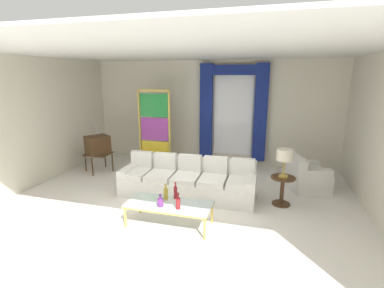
# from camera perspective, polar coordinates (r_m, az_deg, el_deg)

# --- Properties ---
(ground_plane) EXTENTS (16.00, 16.00, 0.00)m
(ground_plane) POSITION_cam_1_polar(r_m,az_deg,el_deg) (6.02, -2.51, -11.73)
(ground_plane) COLOR white
(wall_rear) EXTENTS (8.00, 0.12, 3.00)m
(wall_rear) POSITION_cam_1_polar(r_m,az_deg,el_deg) (8.47, 3.93, 6.29)
(wall_rear) COLOR silver
(wall_rear) RESTS_ON ground
(wall_left) EXTENTS (0.12, 7.00, 3.00)m
(wall_left) POSITION_cam_1_polar(r_m,az_deg,el_deg) (7.96, -27.10, 4.36)
(wall_left) COLOR silver
(wall_left) RESTS_ON ground
(wall_right) EXTENTS (0.12, 7.00, 3.00)m
(wall_right) POSITION_cam_1_polar(r_m,az_deg,el_deg) (6.17, 33.77, 1.26)
(wall_right) COLOR silver
(wall_right) RESTS_ON ground
(ceiling_slab) EXTENTS (8.00, 7.60, 0.04)m
(ceiling_slab) POSITION_cam_1_polar(r_m,az_deg,el_deg) (6.22, -0.38, 17.72)
(ceiling_slab) COLOR white
(curtained_window) EXTENTS (2.00, 0.17, 2.70)m
(curtained_window) POSITION_cam_1_polar(r_m,az_deg,el_deg) (8.17, 8.21, 7.61)
(curtained_window) COLOR white
(curtained_window) RESTS_ON ground
(couch_white_long) EXTENTS (2.94, 0.98, 0.86)m
(couch_white_long) POSITION_cam_1_polar(r_m,az_deg,el_deg) (6.32, -0.77, -7.43)
(couch_white_long) COLOR white
(couch_white_long) RESTS_ON ground
(coffee_table) EXTENTS (1.49, 0.64, 0.41)m
(coffee_table) POSITION_cam_1_polar(r_m,az_deg,el_deg) (5.08, -4.61, -12.09)
(coffee_table) COLOR silver
(coffee_table) RESTS_ON ground
(bottle_blue_decanter) EXTENTS (0.08, 0.08, 0.30)m
(bottle_blue_decanter) POSITION_cam_1_polar(r_m,az_deg,el_deg) (5.16, -5.28, -9.79)
(bottle_blue_decanter) COLOR gold
(bottle_blue_decanter) RESTS_ON coffee_table
(bottle_crystal_tall) EXTENTS (0.06, 0.06, 0.32)m
(bottle_crystal_tall) POSITION_cam_1_polar(r_m,az_deg,el_deg) (5.18, -3.33, -9.57)
(bottle_crystal_tall) COLOR maroon
(bottle_crystal_tall) RESTS_ON coffee_table
(bottle_amber_squat) EXTENTS (0.11, 0.11, 0.22)m
(bottle_amber_squat) POSITION_cam_1_polar(r_m,az_deg,el_deg) (4.94, -6.33, -11.45)
(bottle_amber_squat) COLOR #753384
(bottle_amber_squat) RESTS_ON coffee_table
(bottle_ruby_flask) EXTENTS (0.08, 0.08, 0.29)m
(bottle_ruby_flask) POSITION_cam_1_polar(r_m,az_deg,el_deg) (4.82, -2.82, -11.60)
(bottle_ruby_flask) COLOR maroon
(bottle_ruby_flask) RESTS_ON coffee_table
(vintage_tv) EXTENTS (0.75, 0.77, 1.35)m
(vintage_tv) POSITION_cam_1_polar(r_m,az_deg,el_deg) (8.07, -18.38, -0.32)
(vintage_tv) COLOR #472D19
(vintage_tv) RESTS_ON ground
(armchair_white) EXTENTS (1.03, 1.02, 0.80)m
(armchair_white) POSITION_cam_1_polar(r_m,az_deg,el_deg) (7.10, 21.75, -6.19)
(armchair_white) COLOR white
(armchair_white) RESTS_ON ground
(stained_glass_divider) EXTENTS (0.95, 0.05, 2.20)m
(stained_glass_divider) POSITION_cam_1_polar(r_m,az_deg,el_deg) (8.07, -7.51, 2.66)
(stained_glass_divider) COLOR gold
(stained_glass_divider) RESTS_ON ground
(peacock_figurine) EXTENTS (0.44, 0.60, 0.50)m
(peacock_figurine) POSITION_cam_1_polar(r_m,az_deg,el_deg) (7.69, -5.62, -4.29)
(peacock_figurine) COLOR beige
(peacock_figurine) RESTS_ON ground
(round_side_table) EXTENTS (0.48, 0.48, 0.59)m
(round_side_table) POSITION_cam_1_polar(r_m,az_deg,el_deg) (6.09, 17.64, -8.43)
(round_side_table) COLOR #472D19
(round_side_table) RESTS_ON ground
(table_lamp_brass) EXTENTS (0.32, 0.32, 0.57)m
(table_lamp_brass) POSITION_cam_1_polar(r_m,az_deg,el_deg) (5.88, 18.10, -2.33)
(table_lamp_brass) COLOR #B29338
(table_lamp_brass) RESTS_ON round_side_table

